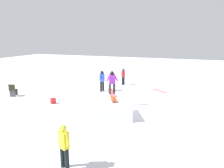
{
  "coord_description": "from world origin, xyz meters",
  "views": [
    {
      "loc": [
        -11.57,
        -4.44,
        4.09
      ],
      "look_at": [
        0.0,
        0.0,
        1.37
      ],
      "focal_mm": 35.0,
      "sensor_mm": 36.0,
      "label": 1
    }
  ],
  "objects": [
    {
      "name": "bystander_blue",
      "position": [
        3.16,
        2.01,
        0.89
      ],
      "size": [
        0.7,
        0.29,
        1.58
      ],
      "rotation": [
        0.0,
        0.0,
        6.09
      ],
      "color": "black",
      "rests_on": "ground"
    },
    {
      "name": "ground_plane",
      "position": [
        0.0,
        0.0,
        0.0
      ],
      "size": [
        60.0,
        60.0,
        0.0
      ],
      "primitive_type": "plane",
      "color": "white"
    },
    {
      "name": "folding_chair",
      "position": [
        -0.37,
        7.19,
        0.41
      ],
      "size": [
        0.56,
        0.56,
        0.88
      ],
      "rotation": [
        0.0,
        0.0,
        1.9
      ],
      "color": "#3F3F44",
      "rests_on": "ground"
    },
    {
      "name": "main_rider_on_rail",
      "position": [
        0.0,
        0.0,
        1.44
      ],
      "size": [
        1.27,
        1.07,
        1.36
      ],
      "rotation": [
        0.0,
        0.0,
        0.65
      ],
      "color": "#F26064",
      "rests_on": "rail_feature"
    },
    {
      "name": "rail_feature",
      "position": [
        0.0,
        0.0,
        0.66
      ],
      "size": [
        2.59,
        1.47,
        0.77
      ],
      "rotation": [
        0.0,
        0.0,
        0.46
      ],
      "color": "black",
      "rests_on": "ground"
    },
    {
      "name": "loose_snowboard_coral",
      "position": [
        4.82,
        -2.01,
        0.01
      ],
      "size": [
        1.09,
        1.33,
        0.02
      ],
      "primitive_type": "cube",
      "rotation": [
        0.0,
        0.0,
        4.07
      ],
      "color": "#ED5F61",
      "rests_on": "ground"
    },
    {
      "name": "backpack_on_snow",
      "position": [
        -0.76,
        3.62,
        0.17
      ],
      "size": [
        0.37,
        0.36,
        0.34
      ],
      "primitive_type": "cube",
      "rotation": [
        0.0,
        0.0,
        5.63
      ],
      "color": "red",
      "rests_on": "ground"
    },
    {
      "name": "bystander_red",
      "position": [
        5.92,
        1.24,
        0.8
      ],
      "size": [
        0.59,
        0.24,
        1.42
      ],
      "rotation": [
        0.0,
        0.0,
        6.13
      ],
      "color": "black",
      "rests_on": "ground"
    },
    {
      "name": "bystander_yellow",
      "position": [
        -6.35,
        -0.85,
        0.83
      ],
      "size": [
        0.33,
        0.58,
        1.47
      ],
      "rotation": [
        0.0,
        0.0,
        4.27
      ],
      "color": "black",
      "rests_on": "ground"
    },
    {
      "name": "snow_kicker_ramp",
      "position": [
        -1.54,
        -0.76,
        0.31
      ],
      "size": [
        2.28,
        2.14,
        0.62
      ],
      "primitive_type": "cube",
      "rotation": [
        0.0,
        0.0,
        0.46
      ],
      "color": "white",
      "rests_on": "ground"
    }
  ]
}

